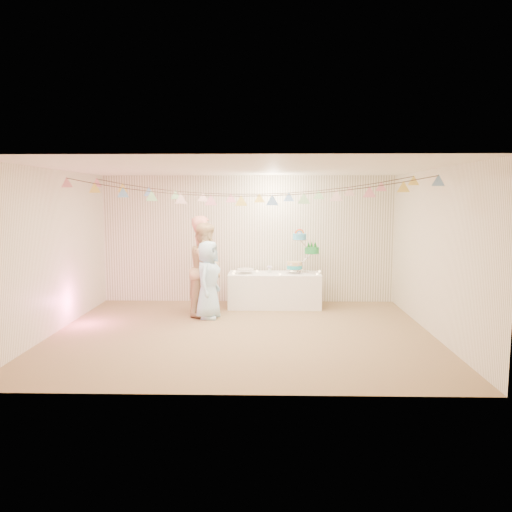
{
  "coord_description": "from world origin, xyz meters",
  "views": [
    {
      "loc": [
        0.4,
        -7.74,
        2.15
      ],
      "look_at": [
        0.2,
        0.8,
        1.15
      ],
      "focal_mm": 35.0,
      "sensor_mm": 36.0,
      "label": 1
    }
  ],
  "objects_px": {
    "table": "(274,290)",
    "cake_stand": "(303,249)",
    "person_adult_a": "(204,264)",
    "person_child": "(208,280)",
    "person_adult_b": "(207,269)"
  },
  "relations": [
    {
      "from": "table",
      "to": "person_child",
      "type": "distance_m",
      "value": 1.57
    },
    {
      "from": "person_adult_a",
      "to": "person_adult_b",
      "type": "bearing_deg",
      "value": -151.25
    },
    {
      "from": "person_child",
      "to": "person_adult_a",
      "type": "bearing_deg",
      "value": 27.97
    },
    {
      "from": "person_adult_a",
      "to": "person_adult_b",
      "type": "distance_m",
      "value": 0.24
    },
    {
      "from": "cake_stand",
      "to": "person_adult_a",
      "type": "xyz_separation_m",
      "value": [
        -1.88,
        -0.53,
        -0.24
      ]
    },
    {
      "from": "table",
      "to": "cake_stand",
      "type": "bearing_deg",
      "value": 5.19
    },
    {
      "from": "table",
      "to": "person_child",
      "type": "height_order",
      "value": "person_child"
    },
    {
      "from": "table",
      "to": "cake_stand",
      "type": "distance_m",
      "value": 0.98
    },
    {
      "from": "cake_stand",
      "to": "person_adult_a",
      "type": "height_order",
      "value": "person_adult_a"
    },
    {
      "from": "table",
      "to": "person_child",
      "type": "bearing_deg",
      "value": -141.5
    },
    {
      "from": "person_child",
      "to": "person_adult_b",
      "type": "bearing_deg",
      "value": 22.84
    },
    {
      "from": "cake_stand",
      "to": "person_adult_a",
      "type": "distance_m",
      "value": 1.97
    },
    {
      "from": "cake_stand",
      "to": "table",
      "type": "bearing_deg",
      "value": -174.81
    },
    {
      "from": "table",
      "to": "cake_stand",
      "type": "xyz_separation_m",
      "value": [
        0.55,
        0.05,
        0.82
      ]
    },
    {
      "from": "person_adult_a",
      "to": "table",
      "type": "bearing_deg",
      "value": -63.43
    }
  ]
}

